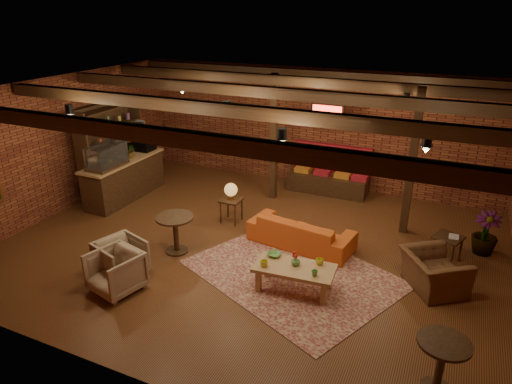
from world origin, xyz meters
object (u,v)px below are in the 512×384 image
at_px(sofa, 301,232).
at_px(side_table_lamp, 231,193).
at_px(round_table_left, 175,228).
at_px(round_table_right, 442,358).
at_px(armchair_a, 121,257).
at_px(coffee_table, 294,269).
at_px(armchair_b, 116,270).
at_px(plant_tall, 494,192).
at_px(armchair_right, 435,266).
at_px(side_table_book, 448,238).

relative_size(sofa, side_table_lamp, 2.29).
xyz_separation_m(round_table_left, round_table_right, (5.14, -1.66, -0.01)).
distance_m(round_table_left, armchair_a, 1.26).
height_order(sofa, round_table_left, round_table_left).
height_order(coffee_table, armchair_b, armchair_b).
relative_size(side_table_lamp, armchair_a, 1.20).
xyz_separation_m(sofa, plant_tall, (3.48, 1.23, 1.03)).
bearing_deg(armchair_a, coffee_table, -56.35).
xyz_separation_m(side_table_lamp, round_table_right, (4.77, -3.38, -0.20)).
bearing_deg(sofa, round_table_left, 38.21).
height_order(round_table_left, armchair_right, armchair_right).
xyz_separation_m(coffee_table, armchair_right, (2.23, 1.06, 0.03)).
relative_size(side_table_book, round_table_right, 0.80).
distance_m(coffee_table, round_table_right, 2.86).
bearing_deg(round_table_right, armchair_right, 96.25).
height_order(round_table_left, armchair_b, armchair_b).
bearing_deg(side_table_book, armchair_right, -98.23).
height_order(side_table_lamp, side_table_book, side_table_lamp).
distance_m(sofa, coffee_table, 1.65).
bearing_deg(round_table_left, side_table_lamp, 77.67).
bearing_deg(coffee_table, round_table_right, -28.84).
xyz_separation_m(sofa, armchair_a, (-2.65, -2.48, 0.08)).
height_order(sofa, side_table_lamp, side_table_lamp).
xyz_separation_m(armchair_a, side_table_book, (5.46, 3.05, 0.11)).
bearing_deg(armchair_a, side_table_lamp, 2.06).
relative_size(round_table_right, plant_tall, 0.29).
bearing_deg(side_table_lamp, armchair_a, -105.38).
relative_size(armchair_right, plant_tall, 0.39).
relative_size(side_table_lamp, round_table_right, 1.21).
xyz_separation_m(side_table_lamp, armchair_b, (-0.57, -3.31, -0.31)).
height_order(round_table_left, armchair_a, armchair_a).
relative_size(armchair_b, round_table_right, 1.04).
height_order(coffee_table, side_table_lamp, side_table_lamp).
distance_m(coffee_table, armchair_right, 2.47).
xyz_separation_m(coffee_table, side_table_book, (2.39, 2.16, 0.08)).
relative_size(side_table_lamp, round_table_left, 1.20).
height_order(round_table_left, plant_tall, plant_tall).
bearing_deg(round_table_right, coffee_table, 151.16).
bearing_deg(armchair_b, coffee_table, 38.92).
bearing_deg(side_table_book, side_table_lamp, -178.05).
bearing_deg(sofa, round_table_right, 142.32).
relative_size(side_table_book, plant_tall, 0.23).
xyz_separation_m(coffee_table, round_table_right, (2.50, -1.38, 0.10)).
height_order(armchair_b, round_table_right, armchair_b).
distance_m(side_table_book, plant_tall, 1.26).
distance_m(sofa, round_table_right, 4.17).
bearing_deg(side_table_lamp, round_table_right, -35.32).
xyz_separation_m(side_table_lamp, plant_tall, (5.33, 0.82, 0.62)).
bearing_deg(plant_tall, round_table_right, -97.60).
xyz_separation_m(armchair_right, round_table_right, (0.27, -2.43, 0.07)).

